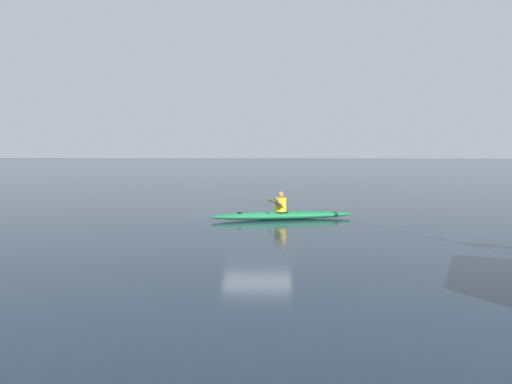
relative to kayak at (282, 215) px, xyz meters
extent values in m
plane|color=#1E2D3D|center=(0.92, -0.83, -0.15)|extent=(160.00, 160.00, 0.00)
ellipsoid|color=#19723F|center=(0.00, 0.00, 0.00)|extent=(5.08, 1.66, 0.29)
torus|color=black|center=(0.03, 0.01, 0.12)|extent=(0.60, 0.60, 0.04)
cylinder|color=black|center=(1.49, 0.34, 0.13)|extent=(0.18, 0.18, 0.02)
cylinder|color=yellow|center=(0.07, 0.02, 0.38)|extent=(0.40, 0.40, 0.48)
sphere|color=#936B4C|center=(0.07, 0.02, 0.74)|extent=(0.21, 0.21, 0.21)
cylinder|color=black|center=(0.26, 0.06, 0.45)|extent=(0.46, 1.89, 0.03)
ellipsoid|color=gold|center=(0.05, 1.00, 0.45)|extent=(0.13, 0.40, 0.17)
ellipsoid|color=gold|center=(0.48, -0.88, 0.45)|extent=(0.13, 0.40, 0.17)
cylinder|color=#936B4C|center=(0.08, 0.33, 0.44)|extent=(0.24, 0.26, 0.34)
cylinder|color=#936B4C|center=(0.21, -0.26, 0.44)|extent=(0.19, 0.30, 0.34)
camera|label=1|loc=(0.08, 19.16, 2.51)|focal=38.59mm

